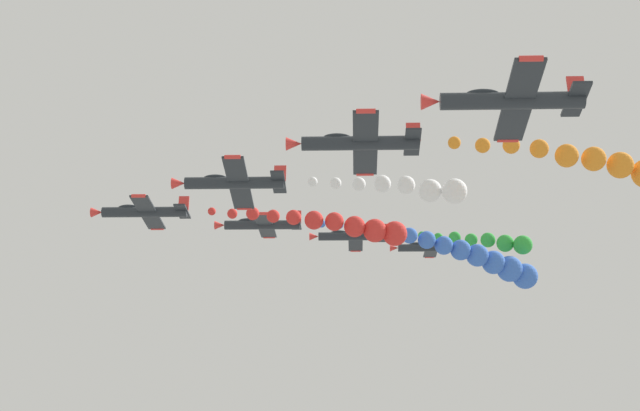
% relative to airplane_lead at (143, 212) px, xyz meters
% --- Properties ---
extents(airplane_lead, '(9.41, 10.35, 3.04)m').
position_rel_airplane_lead_xyz_m(airplane_lead, '(0.00, 0.00, 0.00)').
color(airplane_lead, '#23282D').
extents(smoke_trail_lead, '(4.54, 21.08, 3.89)m').
position_rel_airplane_lead_xyz_m(smoke_trail_lead, '(1.71, -21.79, -1.42)').
color(smoke_trail_lead, red).
extents(airplane_left_inner, '(9.17, 10.35, 3.50)m').
position_rel_airplane_lead_xyz_m(airplane_left_inner, '(-13.54, -11.35, 0.32)').
color(airplane_left_inner, '#23282D').
extents(smoke_trail_left_inner, '(3.70, 14.02, 2.92)m').
position_rel_airplane_lead_xyz_m(smoke_trail_left_inner, '(-15.01, -28.03, -0.62)').
color(smoke_trail_left_inner, white).
extents(airplane_right_inner, '(9.50, 10.35, 2.77)m').
position_rel_airplane_lead_xyz_m(airplane_right_inner, '(12.88, -11.14, 0.53)').
color(airplane_right_inner, '#23282D').
extents(smoke_trail_right_inner, '(9.81, 27.30, 7.70)m').
position_rel_airplane_lead_xyz_m(smoke_trail_right_inner, '(17.83, -37.48, -3.05)').
color(smoke_trail_right_inner, blue).
extents(airplane_left_outer, '(9.23, 10.35, 3.40)m').
position_rel_airplane_lead_xyz_m(airplane_left_outer, '(-25.71, -22.66, 0.88)').
color(airplane_left_outer, '#23282D').
extents(airplane_right_outer, '(9.30, 10.35, 3.29)m').
position_rel_airplane_lead_xyz_m(airplane_right_outer, '(25.09, -21.86, 0.82)').
color(airplane_right_outer, '#23282D').
extents(smoke_trail_right_outer, '(4.84, 16.26, 3.49)m').
position_rel_airplane_lead_xyz_m(smoke_trail_right_outer, '(22.86, -40.20, -0.34)').
color(smoke_trail_right_outer, green).
extents(airplane_trailing, '(9.26, 10.35, 3.35)m').
position_rel_airplane_lead_xyz_m(airplane_trailing, '(-37.95, -32.15, 0.49)').
color(airplane_trailing, '#23282D').
extents(airplane_high_slot, '(9.50, 10.35, 2.76)m').
position_rel_airplane_lead_xyz_m(airplane_high_slot, '(38.12, -32.98, 0.90)').
color(airplane_high_slot, '#23282D').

